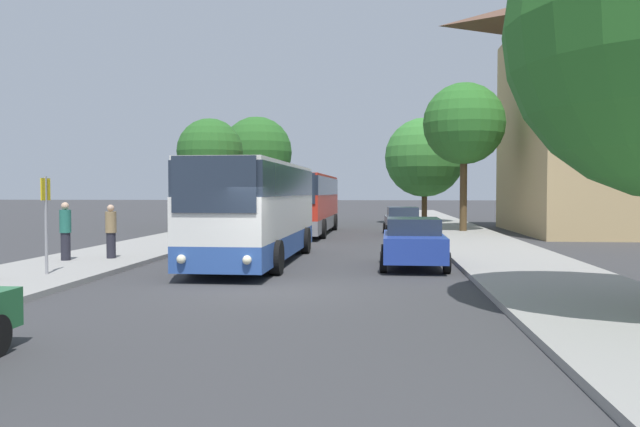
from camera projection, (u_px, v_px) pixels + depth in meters
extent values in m
plane|color=#38383A|center=(273.00, 290.00, 15.06)|extent=(300.00, 300.00, 0.00)
cube|color=gray|center=(572.00, 292.00, 14.40)|extent=(4.00, 120.00, 0.15)
cube|color=#2D519E|center=(257.00, 244.00, 20.98)|extent=(2.62, 10.37, 0.70)
cube|color=silver|center=(257.00, 215.00, 20.94)|extent=(2.62, 10.37, 1.27)
cube|color=#232D3D|center=(257.00, 182.00, 20.90)|extent=(2.64, 10.16, 0.95)
cube|color=silver|center=(257.00, 166.00, 20.88)|extent=(2.56, 10.16, 0.12)
cube|color=#232D3D|center=(214.00, 184.00, 15.75)|extent=(2.20, 0.10, 1.45)
sphere|color=#F4EAC1|center=(181.00, 259.00, 15.89)|extent=(0.24, 0.24, 0.24)
sphere|color=#F4EAC1|center=(247.00, 260.00, 15.70)|extent=(0.24, 0.24, 0.24)
cylinder|color=black|center=(193.00, 257.00, 18.04)|extent=(0.32, 1.00, 1.00)
cylinder|color=black|center=(276.00, 258.00, 17.77)|extent=(0.32, 1.00, 1.00)
cylinder|color=black|center=(243.00, 240.00, 24.19)|extent=(0.32, 1.00, 1.00)
cylinder|color=black|center=(306.00, 240.00, 23.92)|extent=(0.32, 1.00, 1.00)
cube|color=gray|center=(308.00, 223.00, 34.85)|extent=(2.60, 11.46, 0.70)
cube|color=red|center=(308.00, 206.00, 34.81)|extent=(2.60, 11.46, 1.22)
cube|color=#232D3D|center=(308.00, 186.00, 34.77)|extent=(2.62, 11.23, 0.95)
cube|color=red|center=(308.00, 177.00, 34.76)|extent=(2.54, 11.23, 0.12)
cube|color=#232D3D|center=(292.00, 188.00, 29.08)|extent=(2.19, 0.09, 1.45)
sphere|color=#F4EAC1|center=(274.00, 228.00, 29.21)|extent=(0.24, 0.24, 0.24)
sphere|color=#F4EAC1|center=(310.00, 228.00, 29.03)|extent=(0.24, 0.24, 0.24)
cylinder|color=black|center=(275.00, 229.00, 31.58)|extent=(0.31, 1.00, 1.00)
cylinder|color=black|center=(323.00, 229.00, 31.32)|extent=(0.31, 1.00, 1.00)
cylinder|color=black|center=(295.00, 222.00, 38.39)|extent=(0.31, 1.00, 1.00)
cylinder|color=black|center=(334.00, 222.00, 38.13)|extent=(0.31, 1.00, 1.00)
cube|color=#233D9E|center=(413.00, 246.00, 19.47)|extent=(1.90, 4.18, 0.75)
cube|color=#232D3D|center=(413.00, 226.00, 19.61)|extent=(1.65, 2.18, 0.49)
cylinder|color=black|center=(447.00, 263.00, 18.10)|extent=(0.21, 0.62, 0.62)
cylinder|color=black|center=(383.00, 262.00, 18.30)|extent=(0.21, 0.62, 0.62)
cylinder|color=black|center=(440.00, 254.00, 20.66)|extent=(0.21, 0.62, 0.62)
cylinder|color=black|center=(384.00, 253.00, 20.86)|extent=(0.21, 0.62, 0.62)
cube|color=slate|center=(403.00, 223.00, 33.99)|extent=(1.96, 4.16, 0.71)
cube|color=#232D3D|center=(402.00, 212.00, 34.13)|extent=(1.67, 2.19, 0.51)
cylinder|color=black|center=(422.00, 231.00, 32.68)|extent=(0.22, 0.63, 0.62)
cylinder|color=black|center=(387.00, 231.00, 32.79)|extent=(0.22, 0.63, 0.62)
cylinder|color=black|center=(417.00, 228.00, 35.22)|extent=(0.22, 0.63, 0.62)
cylinder|color=black|center=(385.00, 228.00, 35.33)|extent=(0.22, 0.63, 0.62)
cylinder|color=gray|center=(46.00, 225.00, 16.85)|extent=(0.08, 0.08, 2.65)
cube|color=yellow|center=(45.00, 189.00, 16.81)|extent=(0.03, 0.45, 0.60)
cylinder|color=#23232D|center=(111.00, 245.00, 20.86)|extent=(0.30, 0.30, 0.85)
cylinder|color=olive|center=(111.00, 222.00, 20.83)|extent=(0.36, 0.36, 0.71)
sphere|color=tan|center=(111.00, 208.00, 20.82)|extent=(0.23, 0.23, 0.23)
cylinder|color=#23232D|center=(66.00, 247.00, 20.21)|extent=(0.30, 0.30, 0.90)
cylinder|color=#236656|center=(65.00, 221.00, 20.18)|extent=(0.36, 0.36, 0.75)
sphere|color=tan|center=(65.00, 206.00, 20.17)|extent=(0.24, 0.24, 0.24)
cylinder|color=#513D23|center=(257.00, 199.00, 49.02)|extent=(0.40, 0.40, 3.24)
sphere|color=#286023|center=(257.00, 152.00, 48.88)|extent=(5.54, 5.54, 5.54)
cylinder|color=brown|center=(210.00, 202.00, 38.86)|extent=(0.40, 0.40, 3.19)
sphere|color=#286023|center=(210.00, 151.00, 38.74)|extent=(4.09, 4.09, 4.09)
cylinder|color=#47331E|center=(424.00, 204.00, 45.64)|extent=(0.40, 0.40, 2.55)
sphere|color=#387F33|center=(425.00, 157.00, 45.51)|extent=(5.78, 5.78, 5.78)
cylinder|color=#513D23|center=(463.00, 193.00, 35.19)|extent=(0.40, 0.40, 4.33)
sphere|color=#2D7028|center=(464.00, 124.00, 35.05)|extent=(4.59, 4.59, 4.59)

